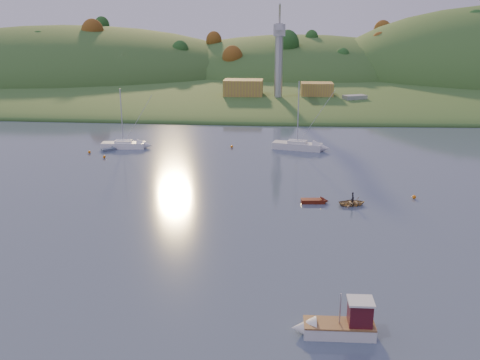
# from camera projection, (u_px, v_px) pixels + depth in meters

# --- Properties ---
(far_shore) EXTENTS (620.00, 220.00, 1.50)m
(far_shore) POSITION_uv_depth(u_px,v_px,m) (275.00, 72.00, 256.28)
(far_shore) COLOR #2E5522
(far_shore) RESTS_ON ground
(shore_slope) EXTENTS (640.00, 150.00, 7.00)m
(shore_slope) POSITION_uv_depth(u_px,v_px,m) (273.00, 88.00, 194.09)
(shore_slope) COLOR #2E5522
(shore_slope) RESTS_ON ground
(hill_left) EXTENTS (170.00, 140.00, 44.00)m
(hill_left) POSITION_uv_depth(u_px,v_px,m) (68.00, 77.00, 233.84)
(hill_left) COLOR #2E5522
(hill_left) RESTS_ON ground
(hill_center) EXTENTS (140.00, 120.00, 36.00)m
(hill_center) POSITION_uv_depth(u_px,v_px,m) (297.00, 76.00, 236.45)
(hill_center) COLOR #2E5522
(hill_center) RESTS_ON ground
(hillside_trees) EXTENTS (280.00, 50.00, 32.00)m
(hillside_trees) POSITION_uv_depth(u_px,v_px,m) (274.00, 82.00, 213.23)
(hillside_trees) COLOR #1C491A
(hillside_trees) RESTS_ON ground
(wharf) EXTENTS (42.00, 16.00, 2.40)m
(wharf) POSITION_uv_depth(u_px,v_px,m) (289.00, 102.00, 152.27)
(wharf) COLOR slate
(wharf) RESTS_ON ground
(shed_west) EXTENTS (11.00, 8.00, 4.80)m
(shed_west) POSITION_uv_depth(u_px,v_px,m) (243.00, 88.00, 153.11)
(shed_west) COLOR #A88E38
(shed_west) RESTS_ON wharf
(shed_east) EXTENTS (9.00, 7.00, 4.00)m
(shed_east) POSITION_uv_depth(u_px,v_px,m) (317.00, 90.00, 152.72)
(shed_east) COLOR #A88E38
(shed_east) RESTS_ON wharf
(dock_crane) EXTENTS (3.20, 28.00, 20.30)m
(dock_crane) POSITION_uv_depth(u_px,v_px,m) (279.00, 44.00, 144.51)
(dock_crane) COLOR #B7B7BC
(dock_crane) RESTS_ON wharf
(fishing_boat) EXTENTS (6.28, 2.02, 4.00)m
(fishing_boat) POSITION_uv_depth(u_px,v_px,m) (334.00, 325.00, 40.30)
(fishing_boat) COLOR silver
(fishing_boat) RESTS_ON ground
(sailboat_near) EXTENTS (8.22, 2.96, 11.20)m
(sailboat_near) POSITION_uv_depth(u_px,v_px,m) (123.00, 144.00, 100.80)
(sailboat_near) COLOR white
(sailboat_near) RESTS_ON ground
(sailboat_far) EXTENTS (9.52, 4.92, 12.66)m
(sailboat_far) POSITION_uv_depth(u_px,v_px,m) (297.00, 145.00, 99.74)
(sailboat_far) COLOR silver
(sailboat_far) RESTS_ON ground
(canoe) EXTENTS (3.87, 3.12, 0.71)m
(canoe) POSITION_uv_depth(u_px,v_px,m) (352.00, 203.00, 69.29)
(canoe) COLOR #9D8257
(canoe) RESTS_ON ground
(paddler) EXTENTS (0.47, 0.62, 1.51)m
(paddler) POSITION_uv_depth(u_px,v_px,m) (353.00, 200.00, 69.18)
(paddler) COLOR black
(paddler) RESTS_ON ground
(red_tender) EXTENTS (3.73, 1.52, 1.24)m
(red_tender) POSITION_uv_depth(u_px,v_px,m) (318.00, 201.00, 70.21)
(red_tender) COLOR #57190C
(red_tender) RESTS_ON ground
(grey_dinghy) EXTENTS (2.98, 2.75, 1.11)m
(grey_dinghy) POSITION_uv_depth(u_px,v_px,m) (111.00, 149.00, 99.23)
(grey_dinghy) COLOR slate
(grey_dinghy) RESTS_ON ground
(work_vessel) EXTENTS (15.34, 10.50, 3.72)m
(work_vessel) POSITION_uv_depth(u_px,v_px,m) (354.00, 104.00, 147.15)
(work_vessel) COLOR slate
(work_vessel) RESTS_ON ground
(buoy_1) EXTENTS (0.50, 0.50, 0.50)m
(buoy_1) POSITION_uv_depth(u_px,v_px,m) (414.00, 197.00, 71.89)
(buoy_1) COLOR orange
(buoy_1) RESTS_ON ground
(buoy_2) EXTENTS (0.50, 0.50, 0.50)m
(buoy_2) POSITION_uv_depth(u_px,v_px,m) (104.00, 157.00, 93.46)
(buoy_2) COLOR orange
(buoy_2) RESTS_ON ground
(buoy_3) EXTENTS (0.50, 0.50, 0.50)m
(buoy_3) POSITION_uv_depth(u_px,v_px,m) (232.00, 146.00, 101.23)
(buoy_3) COLOR orange
(buoy_3) RESTS_ON ground
(buoy_4) EXTENTS (0.50, 0.50, 0.50)m
(buoy_4) POSITION_uv_depth(u_px,v_px,m) (89.00, 152.00, 96.90)
(buoy_4) COLOR orange
(buoy_4) RESTS_ON ground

